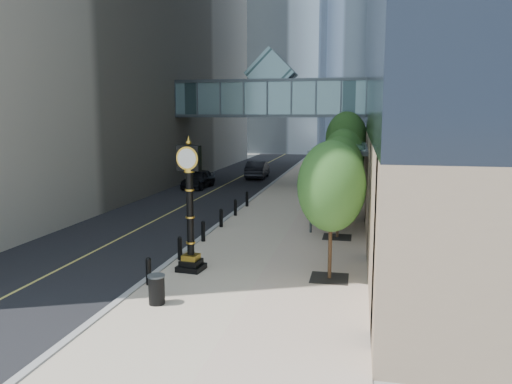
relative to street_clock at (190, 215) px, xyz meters
The scene contains 14 objects.
ground 4.10m from the street_clock, 58.79° to the right, with size 320.00×320.00×0.00m, color gray.
road 37.51m from the street_clock, 98.03° to the left, with size 8.00×180.00×0.02m, color black.
sidewalk 37.25m from the street_clock, 85.73° to the left, with size 8.00×180.00×0.06m, color #B9A88E.
curb 37.17m from the street_clock, 91.90° to the left, with size 0.25×180.00×0.07m, color gray.
distant_tower_c 120.99m from the street_clock, 92.07° to the left, with size 22.00×22.00×65.00m, color #AEC7DB.
skywalk 25.69m from the street_clock, 92.81° to the left, with size 17.00×4.20×5.80m.
entrance_canopy 12.41m from the street_clock, 64.65° to the left, with size 3.00×8.00×4.38m.
bollard_row 6.40m from the street_clock, 98.70° to the left, with size 0.20×16.20×0.90m.
street_trees 15.10m from the street_clock, 69.06° to the left, with size 3.08×28.48×6.32m.
street_clock is the anchor object (origin of this frame).
trash_bin 4.01m from the street_clock, 88.66° to the right, with size 0.52×0.52×0.90m, color black.
pedestrian 11.16m from the street_clock, 66.99° to the left, with size 0.55×0.36×1.50m, color #B2AFA3.
car_near 23.09m from the street_clock, 107.49° to the left, with size 1.83×4.56×1.55m, color black.
car_far 29.88m from the street_clock, 96.50° to the left, with size 1.78×5.10×1.68m, color black.
Camera 1 is at (4.54, -15.04, 6.04)m, focal length 35.00 mm.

